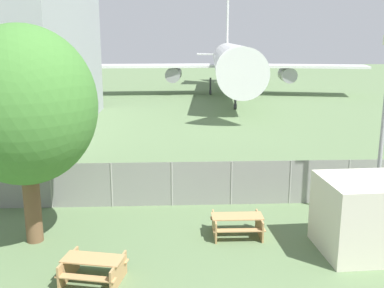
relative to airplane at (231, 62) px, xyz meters
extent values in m
cylinder|color=gray|center=(-12.66, -37.94, -3.28)|extent=(0.07, 0.07, 1.93)
cylinder|color=gray|center=(-10.11, -37.94, -3.28)|extent=(0.07, 0.07, 1.93)
cylinder|color=gray|center=(-7.57, -37.94, -3.28)|extent=(0.07, 0.07, 1.93)
cylinder|color=gray|center=(-5.02, -37.94, -3.28)|extent=(0.07, 0.07, 1.93)
cylinder|color=gray|center=(-2.47, -37.94, -3.28)|extent=(0.07, 0.07, 1.93)
cylinder|color=gray|center=(0.07, -37.94, -3.28)|extent=(0.07, 0.07, 1.93)
cube|color=gray|center=(-5.02, -37.94, -3.28)|extent=(56.00, 0.01, 1.93)
cylinder|color=white|center=(-0.04, -0.44, 0.05)|extent=(7.11, 33.04, 4.23)
cone|color=white|center=(-1.68, -18.88, 0.05)|extent=(4.58, 4.58, 4.23)
cone|color=white|center=(1.65, 18.52, 0.05)|extent=(4.26, 5.60, 3.80)
cube|color=white|center=(9.56, 0.35, -0.58)|extent=(15.41, 7.81, 0.30)
cylinder|color=#939399|center=(7.39, 0.93, -1.68)|extent=(2.23, 3.96, 1.90)
cube|color=white|center=(-9.35, 2.03, -0.58)|extent=(14.97, 5.34, 0.30)
cylinder|color=#939399|center=(-7.11, 2.22, -1.68)|extent=(2.23, 3.96, 1.90)
cube|color=white|center=(1.32, 14.84, 5.33)|extent=(0.58, 3.81, 6.34)
cube|color=white|center=(1.30, 14.63, 0.47)|extent=(9.56, 4.19, 0.20)
cylinder|color=#2D2D33|center=(-0.98, -11.06, -3.15)|extent=(0.24, 0.24, 2.19)
cylinder|color=#2D2D33|center=(-0.98, -11.06, -3.97)|extent=(0.35, 0.58, 0.56)
cylinder|color=#2D2D33|center=(2.63, 0.97, -3.15)|extent=(0.24, 0.24, 2.19)
cylinder|color=#2D2D33|center=(2.63, 0.97, -3.97)|extent=(0.35, 0.58, 0.56)
cylinder|color=#2D2D33|center=(-2.42, 1.42, -3.15)|extent=(0.24, 0.24, 2.19)
cylinder|color=#2D2D33|center=(-2.42, 1.42, -3.97)|extent=(0.35, 0.58, 0.56)
cube|color=beige|center=(-0.95, -42.50, -2.99)|extent=(3.46, 2.76, 2.51)
cube|color=tan|center=(-9.90, -44.07, -3.51)|extent=(1.87, 1.12, 0.04)
cube|color=tan|center=(-9.78, -43.52, -3.81)|extent=(1.77, 0.65, 0.04)
cube|color=tan|center=(-10.02, -44.62, -3.81)|extent=(1.77, 0.65, 0.04)
cube|color=tan|center=(-9.14, -44.24, -3.88)|extent=(0.36, 1.38, 0.74)
cube|color=tan|center=(-10.65, -43.90, -3.88)|extent=(0.36, 1.38, 0.74)
cube|color=tan|center=(-5.22, -41.08, -3.51)|extent=(1.85, 0.78, 0.04)
cube|color=tan|center=(-5.22, -40.52, -3.81)|extent=(1.84, 0.30, 0.04)
cube|color=tan|center=(-5.23, -41.64, -3.81)|extent=(1.84, 0.30, 0.04)
cube|color=tan|center=(-4.40, -41.08, -3.88)|extent=(0.07, 1.40, 0.74)
cube|color=tan|center=(-6.04, -41.07, -3.88)|extent=(0.07, 1.40, 0.74)
cylinder|color=brown|center=(-12.42, -41.19, -2.86)|extent=(0.58, 0.58, 2.78)
ellipsoid|color=#427A33|center=(-12.42, -41.19, 0.58)|extent=(4.83, 4.83, 5.31)
cylinder|color=#99999E|center=(0.43, -39.88, -0.87)|extent=(0.16, 0.16, 6.76)
camera|label=1|loc=(-7.59, -56.14, 2.71)|focal=42.00mm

